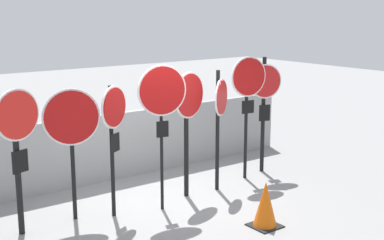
{
  "coord_description": "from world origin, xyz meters",
  "views": [
    {
      "loc": [
        -4.98,
        -7.25,
        3.28
      ],
      "look_at": [
        0.44,
        0.0,
        1.37
      ],
      "focal_mm": 50.0,
      "sensor_mm": 36.0,
      "label": 1
    }
  ],
  "objects_px": {
    "stop_sign_2": "(114,122)",
    "stop_sign_5": "(220,110)",
    "stop_sign_4": "(188,110)",
    "traffic_cone_0": "(265,204)",
    "stop_sign_1": "(72,125)",
    "stop_sign_6": "(248,89)",
    "stop_sign_3": "(162,100)",
    "stop_sign_0": "(17,136)",
    "stop_sign_7": "(265,97)"
  },
  "relations": [
    {
      "from": "stop_sign_1",
      "to": "stop_sign_6",
      "type": "bearing_deg",
      "value": 13.38
    },
    {
      "from": "stop_sign_1",
      "to": "stop_sign_3",
      "type": "relative_size",
      "value": 0.87
    },
    {
      "from": "stop_sign_2",
      "to": "traffic_cone_0",
      "type": "relative_size",
      "value": 2.97
    },
    {
      "from": "stop_sign_0",
      "to": "stop_sign_5",
      "type": "bearing_deg",
      "value": -21.9
    },
    {
      "from": "stop_sign_4",
      "to": "stop_sign_6",
      "type": "bearing_deg",
      "value": -12.31
    },
    {
      "from": "stop_sign_2",
      "to": "stop_sign_3",
      "type": "distance_m",
      "value": 0.84
    },
    {
      "from": "stop_sign_2",
      "to": "stop_sign_6",
      "type": "distance_m",
      "value": 2.99
    },
    {
      "from": "stop_sign_0",
      "to": "stop_sign_6",
      "type": "bearing_deg",
      "value": -18.87
    },
    {
      "from": "stop_sign_1",
      "to": "stop_sign_6",
      "type": "relative_size",
      "value": 0.88
    },
    {
      "from": "stop_sign_3",
      "to": "traffic_cone_0",
      "type": "height_order",
      "value": "stop_sign_3"
    },
    {
      "from": "stop_sign_3",
      "to": "stop_sign_7",
      "type": "relative_size",
      "value": 1.03
    },
    {
      "from": "stop_sign_5",
      "to": "stop_sign_4",
      "type": "bearing_deg",
      "value": 142.06
    },
    {
      "from": "stop_sign_1",
      "to": "traffic_cone_0",
      "type": "xyz_separation_m",
      "value": [
        2.21,
        -1.97,
        -1.18
      ]
    },
    {
      "from": "stop_sign_4",
      "to": "traffic_cone_0",
      "type": "relative_size",
      "value": 3.11
    },
    {
      "from": "stop_sign_0",
      "to": "stop_sign_1",
      "type": "relative_size",
      "value": 1.04
    },
    {
      "from": "stop_sign_1",
      "to": "stop_sign_0",
      "type": "bearing_deg",
      "value": -162.57
    },
    {
      "from": "stop_sign_6",
      "to": "stop_sign_3",
      "type": "bearing_deg",
      "value": -160.95
    },
    {
      "from": "stop_sign_3",
      "to": "stop_sign_7",
      "type": "distance_m",
      "value": 2.86
    },
    {
      "from": "stop_sign_2",
      "to": "stop_sign_5",
      "type": "relative_size",
      "value": 0.96
    },
    {
      "from": "stop_sign_0",
      "to": "stop_sign_6",
      "type": "distance_m",
      "value": 4.43
    },
    {
      "from": "stop_sign_2",
      "to": "traffic_cone_0",
      "type": "height_order",
      "value": "stop_sign_2"
    },
    {
      "from": "stop_sign_0",
      "to": "stop_sign_2",
      "type": "xyz_separation_m",
      "value": [
        1.44,
        -0.19,
        0.05
      ]
    },
    {
      "from": "stop_sign_2",
      "to": "traffic_cone_0",
      "type": "xyz_separation_m",
      "value": [
        1.62,
        -1.73,
        -1.19
      ]
    },
    {
      "from": "stop_sign_1",
      "to": "stop_sign_4",
      "type": "xyz_separation_m",
      "value": [
        2.06,
        -0.2,
        0.03
      ]
    },
    {
      "from": "stop_sign_6",
      "to": "stop_sign_7",
      "type": "height_order",
      "value": "stop_sign_6"
    },
    {
      "from": "stop_sign_4",
      "to": "stop_sign_7",
      "type": "distance_m",
      "value": 2.09
    },
    {
      "from": "stop_sign_2",
      "to": "stop_sign_0",
      "type": "bearing_deg",
      "value": 143.35
    },
    {
      "from": "traffic_cone_0",
      "to": "stop_sign_4",
      "type": "bearing_deg",
      "value": 94.8
    },
    {
      "from": "stop_sign_6",
      "to": "stop_sign_5",
      "type": "bearing_deg",
      "value": -158.96
    },
    {
      "from": "stop_sign_7",
      "to": "stop_sign_5",
      "type": "bearing_deg",
      "value": -148.79
    },
    {
      "from": "stop_sign_0",
      "to": "stop_sign_6",
      "type": "relative_size",
      "value": 0.91
    },
    {
      "from": "stop_sign_1",
      "to": "traffic_cone_0",
      "type": "distance_m",
      "value": 3.18
    },
    {
      "from": "stop_sign_0",
      "to": "stop_sign_3",
      "type": "relative_size",
      "value": 0.9
    },
    {
      "from": "stop_sign_4",
      "to": "stop_sign_5",
      "type": "xyz_separation_m",
      "value": [
        0.66,
        -0.05,
        -0.06
      ]
    },
    {
      "from": "stop_sign_2",
      "to": "stop_sign_4",
      "type": "xyz_separation_m",
      "value": [
        1.47,
        0.04,
        0.02
      ]
    },
    {
      "from": "stop_sign_1",
      "to": "traffic_cone_0",
      "type": "relative_size",
      "value": 2.94
    },
    {
      "from": "stop_sign_1",
      "to": "stop_sign_2",
      "type": "xyz_separation_m",
      "value": [
        0.59,
        -0.24,
        0.01
      ]
    },
    {
      "from": "stop_sign_2",
      "to": "stop_sign_6",
      "type": "xyz_separation_m",
      "value": [
        2.98,
        0.18,
        0.23
      ]
    },
    {
      "from": "stop_sign_3",
      "to": "stop_sign_5",
      "type": "relative_size",
      "value": 1.09
    },
    {
      "from": "stop_sign_4",
      "to": "stop_sign_7",
      "type": "height_order",
      "value": "stop_sign_7"
    },
    {
      "from": "stop_sign_3",
      "to": "stop_sign_4",
      "type": "relative_size",
      "value": 1.09
    },
    {
      "from": "stop_sign_1",
      "to": "stop_sign_7",
      "type": "height_order",
      "value": "stop_sign_7"
    },
    {
      "from": "stop_sign_2",
      "to": "stop_sign_3",
      "type": "height_order",
      "value": "stop_sign_3"
    },
    {
      "from": "stop_sign_2",
      "to": "stop_sign_3",
      "type": "bearing_deg",
      "value": -46.38
    },
    {
      "from": "stop_sign_4",
      "to": "stop_sign_1",
      "type": "bearing_deg",
      "value": 156.91
    },
    {
      "from": "stop_sign_1",
      "to": "stop_sign_5",
      "type": "relative_size",
      "value": 0.95
    },
    {
      "from": "stop_sign_5",
      "to": "stop_sign_7",
      "type": "relative_size",
      "value": 0.94
    },
    {
      "from": "stop_sign_1",
      "to": "stop_sign_5",
      "type": "height_order",
      "value": "stop_sign_5"
    },
    {
      "from": "stop_sign_1",
      "to": "stop_sign_2",
      "type": "height_order",
      "value": "stop_sign_2"
    },
    {
      "from": "stop_sign_0",
      "to": "stop_sign_7",
      "type": "xyz_separation_m",
      "value": [
        4.99,
        0.12,
        0.07
      ]
    }
  ]
}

